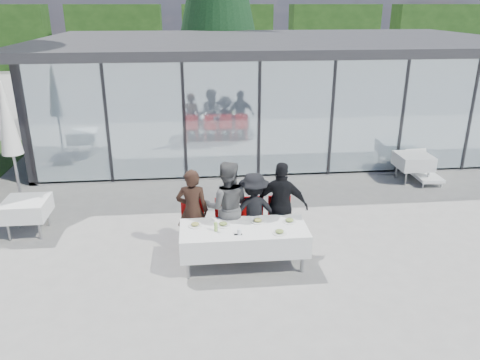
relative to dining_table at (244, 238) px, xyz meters
name	(u,v)px	position (x,y,z in m)	size (l,w,h in m)	color
ground	(234,253)	(-0.14, 0.45, -0.54)	(90.00, 90.00, 0.00)	gray
pavilion	(271,76)	(1.86, 8.61, 1.61)	(14.80, 8.80, 3.44)	gray
treeline	(172,36)	(-2.14, 28.45, 1.66)	(62.50, 2.00, 4.40)	black
dining_table	(244,238)	(0.00, 0.00, 0.00)	(2.26, 0.96, 0.75)	silver
diner_a	(192,211)	(-0.90, 0.63, 0.29)	(0.60, 0.60, 1.65)	black
diner_chair_a	(193,222)	(-0.90, 0.75, 0.00)	(0.44, 0.44, 0.97)	red
diner_b	(227,206)	(-0.25, 0.63, 0.35)	(0.87, 0.87, 1.78)	#545454
diner_chair_b	(227,221)	(-0.25, 0.75, 0.00)	(0.44, 0.44, 0.97)	red
diner_c	(253,211)	(0.26, 0.63, 0.23)	(0.99, 0.99, 1.54)	black
diner_chair_c	(253,220)	(0.26, 0.75, 0.00)	(0.44, 0.44, 0.97)	red
diner_d	(282,206)	(0.79, 0.63, 0.32)	(1.01, 1.01, 1.72)	black
diner_chair_d	(280,218)	(0.79, 0.75, 0.00)	(0.44, 0.44, 0.97)	red
plate_a	(195,225)	(-0.85, 0.15, 0.24)	(0.25, 0.25, 0.07)	silver
plate_b	(223,224)	(-0.36, 0.12, 0.24)	(0.25, 0.25, 0.07)	silver
plate_c	(258,221)	(0.28, 0.20, 0.24)	(0.25, 0.25, 0.07)	silver
plate_d	(289,221)	(0.85, 0.14, 0.24)	(0.25, 0.25, 0.07)	silver
plate_extra	(279,232)	(0.59, -0.28, 0.24)	(0.25, 0.25, 0.07)	silver
juice_bottle	(216,227)	(-0.50, -0.08, 0.29)	(0.06, 0.06, 0.16)	#88B64B
drinking_glasses	(239,232)	(-0.10, -0.25, 0.26)	(0.07, 0.07, 0.10)	silver
folded_eyeglasses	(238,234)	(-0.13, -0.26, 0.22)	(0.14, 0.03, 0.01)	black
spare_table_left	(26,209)	(-4.27, 1.69, 0.02)	(0.86, 0.86, 0.74)	silver
spare_table_right	(414,161)	(4.94, 3.82, 0.02)	(0.86, 0.86, 0.74)	silver
spare_chair_b	(357,152)	(3.74, 4.78, 0.00)	(0.48, 0.48, 0.97)	red
market_umbrella	(9,128)	(-4.69, 2.61, 1.47)	(0.50, 0.50, 3.00)	black
lounger	(421,169)	(5.27, 4.01, -0.28)	(0.61, 1.34, 0.72)	white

